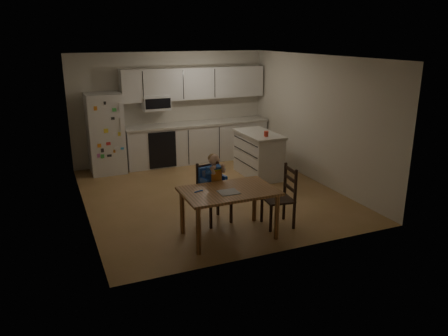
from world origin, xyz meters
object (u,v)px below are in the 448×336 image
kitchen_island (258,154)px  red_cup (266,134)px  refrigerator (106,133)px  dining_table (229,196)px  chair_booster (213,181)px  chair_side (284,193)px

kitchen_island → red_cup: size_ratio=11.44×
refrigerator → dining_table: 4.10m
kitchen_island → chair_booster: bearing=-133.9°
chair_booster → chair_side: 1.12m
chair_side → kitchen_island: bearing=168.6°
dining_table → chair_side: bearing=2.4°
chair_booster → chair_side: chair_booster is taller
refrigerator → chair_booster: size_ratio=1.52×
refrigerator → chair_booster: 3.50m
kitchen_island → chair_side: chair_side is taller
kitchen_island → dining_table: (-1.73, -2.42, 0.16)m
red_cup → refrigerator: bearing=147.0°
kitchen_island → dining_table: bearing=-125.5°
chair_side → chair_booster: bearing=-114.4°
kitchen_island → refrigerator: bearing=152.4°
kitchen_island → chair_booster: chair_booster is taller
dining_table → refrigerator: bearing=106.3°
refrigerator → dining_table: (1.15, -3.92, -0.22)m
red_cup → chair_booster: bearing=-139.8°
kitchen_island → dining_table: 2.98m
refrigerator → chair_side: bearing=-61.7°
kitchen_island → dining_table: kitchen_island is taller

